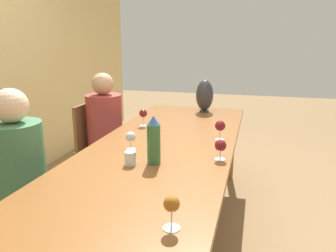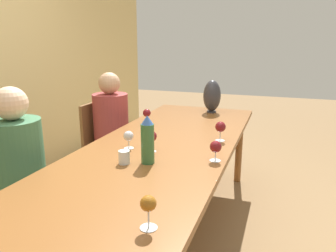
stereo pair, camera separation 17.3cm
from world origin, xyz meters
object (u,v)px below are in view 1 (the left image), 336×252
(wine_glass_1, at_px, (220,126))
(person_near, at_px, (21,178))
(wine_glass_2, at_px, (131,137))
(chair_far, at_px, (99,145))
(wine_glass_0, at_px, (172,205))
(wine_glass_4, at_px, (221,146))
(vase, at_px, (205,95))
(person_far, at_px, (106,131))
(wine_glass_3, at_px, (143,114))
(wine_glass_5, at_px, (155,137))
(water_tumbler, at_px, (130,158))
(water_bottle, at_px, (154,141))
(chair_near, at_px, (13,201))

(wine_glass_1, bearing_deg, person_near, 124.52)
(wine_glass_2, distance_m, chair_far, 1.08)
(wine_glass_0, relative_size, wine_glass_1, 0.96)
(wine_glass_4, bearing_deg, wine_glass_0, 173.22)
(vase, height_order, person_far, person_far)
(wine_glass_0, relative_size, wine_glass_3, 0.97)
(wine_glass_5, distance_m, person_far, 1.11)
(wine_glass_2, xyz_separation_m, wine_glass_5, (-0.01, -0.17, 0.02))
(water_tumbler, bearing_deg, wine_glass_5, -16.00)
(wine_glass_2, height_order, wine_glass_3, wine_glass_3)
(water_bottle, height_order, wine_glass_4, water_bottle)
(wine_glass_4, distance_m, chair_far, 1.53)
(wine_glass_0, height_order, person_near, person_near)
(chair_far, height_order, person_near, person_near)
(wine_glass_2, bearing_deg, vase, -12.43)
(wine_glass_1, xyz_separation_m, wine_glass_3, (0.23, 0.67, 0.00))
(wine_glass_3, bearing_deg, wine_glass_2, -168.33)
(vase, distance_m, chair_near, 1.97)
(water_tumbler, height_order, vase, vase)
(wine_glass_2, bearing_deg, water_bottle, -132.17)
(water_tumbler, distance_m, vase, 1.57)
(wine_glass_5, bearing_deg, wine_glass_4, -93.61)
(wine_glass_1, bearing_deg, wine_glass_0, 177.82)
(wine_glass_1, distance_m, person_near, 1.36)
(wine_glass_0, xyz_separation_m, chair_far, (1.63, 1.14, -0.37))
(water_bottle, bearing_deg, wine_glass_1, -29.00)
(vase, distance_m, wine_glass_4, 1.37)
(water_bottle, distance_m, chair_far, 1.38)
(wine_glass_3, xyz_separation_m, person_near, (-0.99, 0.44, -0.21))
(person_near, bearing_deg, person_far, -0.04)
(chair_near, distance_m, person_far, 1.19)
(chair_far, bearing_deg, wine_glass_0, -145.04)
(wine_glass_1, xyz_separation_m, person_far, (0.42, 1.11, -0.23))
(wine_glass_1, xyz_separation_m, wine_glass_5, (-0.38, 0.38, -0.00))
(wine_glass_4, height_order, wine_glass_5, wine_glass_5)
(chair_near, distance_m, chair_far, 1.18)
(vase, bearing_deg, wine_glass_5, 174.92)
(wine_glass_0, xyz_separation_m, wine_glass_3, (1.45, 0.62, 0.00))
(water_bottle, relative_size, vase, 0.89)
(wine_glass_4, relative_size, person_far, 0.11)
(water_bottle, distance_m, chair_near, 0.98)
(wine_glass_3, relative_size, person_near, 0.12)
(chair_far, bearing_deg, wine_glass_5, -134.56)
(chair_near, relative_size, chair_far, 1.00)
(wine_glass_0, distance_m, person_near, 1.18)
(water_bottle, distance_m, wine_glass_4, 0.41)
(wine_glass_4, height_order, person_far, person_far)
(wine_glass_5, height_order, chair_near, wine_glass_5)
(chair_far, xyz_separation_m, person_far, (0.00, -0.08, 0.15))
(wine_glass_2, xyz_separation_m, wine_glass_4, (-0.04, -0.59, 0.00))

